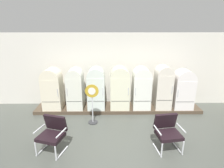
{
  "coord_description": "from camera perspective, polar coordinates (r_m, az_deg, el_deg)",
  "views": [
    {
      "loc": [
        -0.3,
        -3.65,
        3.2
      ],
      "look_at": [
        -0.23,
        2.75,
        1.13
      ],
      "focal_mm": 29.84,
      "sensor_mm": 36.0,
      "label": 1
    }
  ],
  "objects": [
    {
      "name": "sign_stand",
      "position": [
        6.2,
        -6.04,
        -6.46
      ],
      "size": [
        0.44,
        0.32,
        1.37
      ],
      "color": "#2D2D30",
      "rests_on": "ground"
    },
    {
      "name": "refrigerator_0",
      "position": [
        7.27,
        -17.84,
        -1.09
      ],
      "size": [
        0.69,
        0.68,
        1.54
      ],
      "color": "beige",
      "rests_on": "display_plinth"
    },
    {
      "name": "armchair_left",
      "position": [
        5.21,
        -17.77,
        -13.88
      ],
      "size": [
        0.79,
        0.78,
        0.94
      ],
      "color": "silver",
      "rests_on": "ground"
    },
    {
      "name": "refrigerator_6",
      "position": [
        7.45,
        21.02,
        -1.22
      ],
      "size": [
        0.72,
        0.63,
        1.49
      ],
      "color": "white",
      "rests_on": "display_plinth"
    },
    {
      "name": "refrigerator_2",
      "position": [
        6.94,
        -4.88,
        -0.95
      ],
      "size": [
        0.64,
        0.65,
        1.58
      ],
      "color": "silver",
      "rests_on": "display_plinth"
    },
    {
      "name": "ground",
      "position": [
        4.88,
        3.37,
        -23.51
      ],
      "size": [
        12.0,
        10.0,
        0.05
      ],
      "primitive_type": "cube",
      "color": "#454842"
    },
    {
      "name": "armchair_right",
      "position": [
        5.26,
        16.61,
        -13.45
      ],
      "size": [
        0.74,
        0.71,
        0.94
      ],
      "color": "silver",
      "rests_on": "ground"
    },
    {
      "name": "refrigerator_1",
      "position": [
        7.08,
        -11.21,
        -1.01
      ],
      "size": [
        0.59,
        0.73,
        1.54
      ],
      "color": "silver",
      "rests_on": "display_plinth"
    },
    {
      "name": "refrigerator_5",
      "position": [
        7.2,
        15.38,
        -0.56
      ],
      "size": [
        0.59,
        0.67,
        1.64
      ],
      "color": "silver",
      "rests_on": "display_plinth"
    },
    {
      "name": "refrigerator_3",
      "position": [
        6.93,
        2.41,
        -0.84
      ],
      "size": [
        0.7,
        0.66,
        1.6
      ],
      "color": "beige",
      "rests_on": "display_plinth"
    },
    {
      "name": "refrigerator_4",
      "position": [
        7.05,
        9.01,
        -0.84
      ],
      "size": [
        0.66,
        0.72,
        1.57
      ],
      "color": "white",
      "rests_on": "display_plinth"
    },
    {
      "name": "display_plinth",
      "position": [
        7.38,
        1.8,
        -7.26
      ],
      "size": [
        6.3,
        0.95,
        0.13
      ],
      "primitive_type": "cube",
      "color": "#4B3D2E",
      "rests_on": "ground"
    },
    {
      "name": "back_wall",
      "position": [
        7.52,
        1.7,
        4.51
      ],
      "size": [
        11.76,
        0.12,
        2.89
      ],
      "color": "silver",
      "rests_on": "ground"
    }
  ]
}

